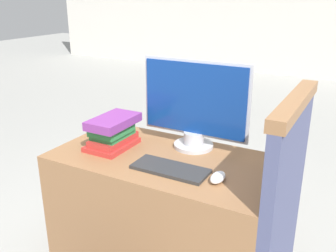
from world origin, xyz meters
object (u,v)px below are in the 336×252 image
monitor (195,106)px  book_stack (113,132)px  keyboard (170,169)px  mouse (218,177)px

monitor → book_stack: monitor is taller
keyboard → monitor: bearing=94.5°
keyboard → mouse: size_ratio=3.26×
monitor → keyboard: (0.02, -0.30, -0.22)m
monitor → book_stack: bearing=-150.5°
monitor → keyboard: 0.37m
monitor → keyboard: bearing=-85.5°
keyboard → book_stack: 0.40m
keyboard → mouse: mouse is taller
mouse → keyboard: bearing=-178.4°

